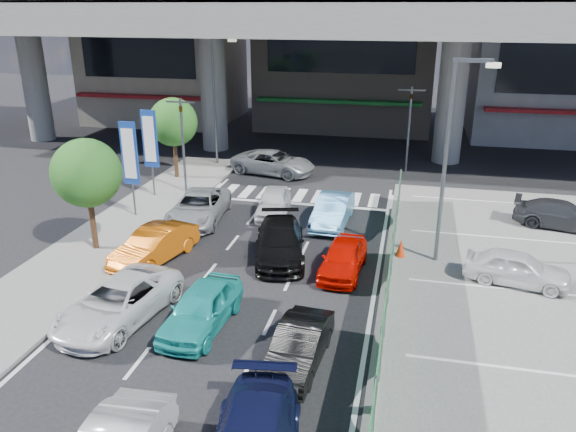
% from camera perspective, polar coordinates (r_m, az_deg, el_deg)
% --- Properties ---
extents(ground, '(120.00, 120.00, 0.00)m').
position_cam_1_polar(ground, '(19.12, -6.60, -10.13)').
color(ground, black).
rests_on(ground, ground).
extents(parking_lot, '(12.00, 28.00, 0.06)m').
position_cam_1_polar(parking_lot, '(20.68, 26.23, -9.72)').
color(parking_lot, '#585856').
rests_on(parking_lot, ground).
extents(sidewalk_left, '(4.00, 30.00, 0.12)m').
position_cam_1_polar(sidewalk_left, '(25.14, -18.89, -3.17)').
color(sidewalk_left, '#585856').
rests_on(sidewalk_left, ground).
extents(fence_run, '(0.16, 22.00, 1.80)m').
position_cam_1_polar(fence_run, '(18.68, 10.05, -7.95)').
color(fence_run, '#1E572E').
rests_on(fence_run, ground).
extents(expressway, '(64.00, 14.00, 10.75)m').
position_cam_1_polar(expressway, '(37.88, 4.19, 19.16)').
color(expressway, slate).
rests_on(expressway, ground).
extents(building_west, '(12.00, 10.90, 13.00)m').
position_cam_1_polar(building_west, '(52.22, -12.51, 16.67)').
color(building_west, gray).
rests_on(building_west, ground).
extents(building_center, '(14.00, 10.90, 15.00)m').
position_cam_1_polar(building_center, '(48.79, 6.18, 17.94)').
color(building_center, gray).
rests_on(building_center, ground).
extents(building_east, '(12.00, 10.90, 12.00)m').
position_cam_1_polar(building_east, '(48.67, 25.63, 14.34)').
color(building_east, gray).
rests_on(building_east, ground).
extents(traffic_light_left, '(1.60, 1.24, 5.20)m').
position_cam_1_polar(traffic_light_left, '(30.45, -10.76, 9.33)').
color(traffic_light_left, '#595B60').
rests_on(traffic_light_left, ground).
extents(traffic_light_right, '(1.60, 1.24, 5.20)m').
position_cam_1_polar(traffic_light_right, '(34.93, 12.33, 10.65)').
color(traffic_light_right, '#595B60').
rests_on(traffic_light_right, ground).
extents(street_lamp_right, '(1.65, 0.22, 8.00)m').
position_cam_1_polar(street_lamp_right, '(22.07, 16.28, 6.81)').
color(street_lamp_right, '#595B60').
rests_on(street_lamp_right, ground).
extents(street_lamp_left, '(1.65, 0.22, 8.00)m').
position_cam_1_polar(street_lamp_left, '(35.87, -7.27, 12.56)').
color(street_lamp_left, '#595B60').
rests_on(street_lamp_left, ground).
extents(signboard_near, '(0.80, 0.14, 4.70)m').
position_cam_1_polar(signboard_near, '(27.55, -15.78, 5.86)').
color(signboard_near, '#595B60').
rests_on(signboard_near, ground).
extents(signboard_far, '(0.80, 0.14, 4.70)m').
position_cam_1_polar(signboard_far, '(30.32, -13.84, 7.36)').
color(signboard_far, '#595B60').
rests_on(signboard_far, ground).
extents(tree_near, '(2.80, 2.80, 4.80)m').
position_cam_1_polar(tree_near, '(24.06, -19.80, 4.10)').
color(tree_near, '#382314').
rests_on(tree_near, ground).
extents(tree_far, '(2.80, 2.80, 4.80)m').
position_cam_1_polar(tree_far, '(33.44, -11.59, 9.31)').
color(tree_far, '#382314').
rests_on(tree_far, ground).
extents(sedan_white_mid_left, '(3.03, 5.22, 1.37)m').
position_cam_1_polar(sedan_white_mid_left, '(19.28, -16.86, -8.36)').
color(sedan_white_mid_left, silver).
rests_on(sedan_white_mid_left, ground).
extents(taxi_teal_mid, '(1.89, 4.15, 1.38)m').
position_cam_1_polar(taxi_teal_mid, '(18.32, -8.79, -9.24)').
color(taxi_teal_mid, teal).
rests_on(taxi_teal_mid, ground).
extents(hatch_black_mid_right, '(1.57, 3.79, 1.22)m').
position_cam_1_polar(hatch_black_mid_right, '(16.44, 1.10, -13.11)').
color(hatch_black_mid_right, black).
rests_on(hatch_black_mid_right, ground).
extents(taxi_orange_left, '(2.46, 4.42, 1.38)m').
position_cam_1_polar(taxi_orange_left, '(23.21, -13.39, -2.89)').
color(taxi_orange_left, '#D05A0B').
rests_on(taxi_orange_left, ground).
extents(sedan_black_mid, '(2.96, 5.07, 1.38)m').
position_cam_1_polar(sedan_black_mid, '(22.86, -0.81, -2.66)').
color(sedan_black_mid, black).
rests_on(sedan_black_mid, ground).
extents(taxi_orange_right, '(1.74, 3.83, 1.27)m').
position_cam_1_polar(taxi_orange_right, '(21.72, 5.63, -4.23)').
color(taxi_orange_right, '#CB0900').
rests_on(taxi_orange_right, ground).
extents(wagon_silver_front_left, '(2.75, 5.16, 1.38)m').
position_cam_1_polar(wagon_silver_front_left, '(27.08, -9.07, 0.88)').
color(wagon_silver_front_left, gray).
rests_on(wagon_silver_front_left, ground).
extents(sedan_white_front_mid, '(2.03, 3.99, 1.30)m').
position_cam_1_polar(sedan_white_front_mid, '(27.51, -1.47, 1.37)').
color(sedan_white_front_mid, silver).
rests_on(sedan_white_front_mid, ground).
extents(kei_truck_front_right, '(1.65, 4.25, 1.38)m').
position_cam_1_polar(kei_truck_front_right, '(26.44, 4.57, 0.58)').
color(kei_truck_front_right, '#5397CD').
rests_on(kei_truck_front_right, ground).
extents(crossing_wagon_silver, '(5.46, 3.31, 1.41)m').
position_cam_1_polar(crossing_wagon_silver, '(34.40, -1.49, 5.45)').
color(crossing_wagon_silver, gray).
rests_on(crossing_wagon_silver, ground).
extents(parked_sedan_white, '(3.95, 2.23, 1.27)m').
position_cam_1_polar(parked_sedan_white, '(22.33, 22.24, -4.90)').
color(parked_sedan_white, silver).
rests_on(parked_sedan_white, parking_lot).
extents(parked_sedan_dgrey, '(4.52, 2.62, 1.23)m').
position_cam_1_polar(parked_sedan_dgrey, '(28.75, 26.10, 0.10)').
color(parked_sedan_dgrey, '#2C2D31').
rests_on(parked_sedan_dgrey, parking_lot).
extents(traffic_cone, '(0.47, 0.47, 0.75)m').
position_cam_1_polar(traffic_cone, '(23.43, 11.38, -3.17)').
color(traffic_cone, red).
rests_on(traffic_cone, parking_lot).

